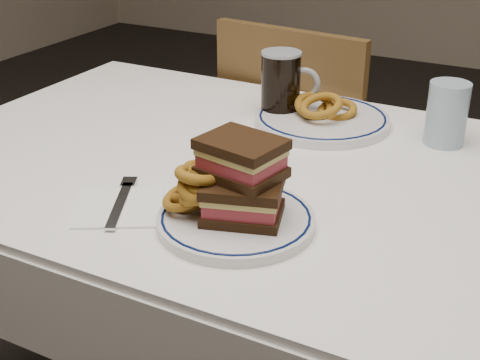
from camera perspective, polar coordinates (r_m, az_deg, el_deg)
The scene contains 11 objects.
dining_table at distance 1.30m, azimuth 0.11°, elevation -2.55°, with size 1.27×0.87×0.75m.
chair_far at distance 1.87m, azimuth 5.63°, elevation 1.14°, with size 0.45×0.45×0.89m.
main_plate at distance 1.03m, azimuth -0.35°, elevation -3.41°, with size 0.24×0.24×0.02m.
reuben_sandwich at distance 1.00m, azimuth 0.18°, elevation 0.08°, with size 0.15×0.13×0.12m.
onion_rings_main at distance 1.03m, azimuth -3.57°, elevation -0.69°, with size 0.12×0.12×0.10m.
ketchup_ramekin at distance 1.10m, azimuth 0.01°, elevation -0.12°, with size 0.05×0.05×0.03m.
beer_mug at distance 1.45m, azimuth 3.62°, elevation 8.18°, with size 0.12×0.09×0.14m.
water_glass at distance 1.37m, azimuth 17.24°, elevation 5.42°, with size 0.08×0.08×0.12m, color #95B0C1.
far_plate at distance 1.43m, azimuth 7.02°, elevation 5.14°, with size 0.28×0.28×0.02m.
onion_rings_far at distance 1.42m, azimuth 7.19°, elevation 6.18°, with size 0.13×0.14×0.07m.
napkin_fork at distance 1.10m, azimuth -10.19°, elevation -2.17°, with size 0.19×0.19×0.01m.
Camera 1 is at (0.53, -1.01, 1.26)m, focal length 50.00 mm.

